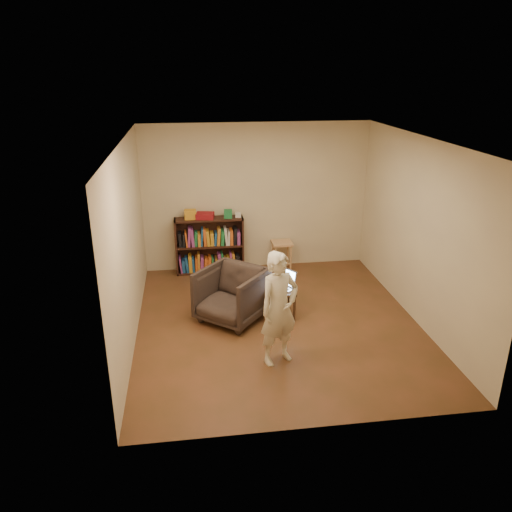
{
  "coord_description": "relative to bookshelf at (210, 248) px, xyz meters",
  "views": [
    {
      "loc": [
        -1.2,
        -6.29,
        3.49
      ],
      "look_at": [
        -0.27,
        0.35,
        0.92
      ],
      "focal_mm": 35.0,
      "sensor_mm": 36.0,
      "label": 1
    }
  ],
  "objects": [
    {
      "name": "person",
      "position": [
        0.69,
        -3.06,
        0.29
      ],
      "size": [
        0.63,
        0.54,
        1.45
      ],
      "primitive_type": "imported",
      "rotation": [
        0.0,
        0.0,
        0.43
      ],
      "color": "beige",
      "rests_on": "floor"
    },
    {
      "name": "wall_back",
      "position": [
        0.86,
        0.16,
        0.86
      ],
      "size": [
        4.0,
        0.0,
        4.0
      ],
      "primitive_type": "plane",
      "rotation": [
        1.57,
        0.0,
        0.0
      ],
      "color": "#BAA88D",
      "rests_on": "floor"
    },
    {
      "name": "side_table",
      "position": [
        0.92,
        -1.89,
        -0.08
      ],
      "size": [
        0.43,
        0.43,
        0.44
      ],
      "color": "black",
      "rests_on": "floor"
    },
    {
      "name": "ceiling",
      "position": [
        0.86,
        -2.09,
        2.16
      ],
      "size": [
        4.5,
        4.5,
        0.0
      ],
      "primitive_type": "plane",
      "color": "white",
      "rests_on": "wall_back"
    },
    {
      "name": "box_yellow",
      "position": [
        -0.31,
        -0.01,
        0.64
      ],
      "size": [
        0.2,
        0.15,
        0.16
      ],
      "primitive_type": "cube",
      "rotation": [
        0.0,
        0.0,
        0.01
      ],
      "color": "gold",
      "rests_on": "bookshelf"
    },
    {
      "name": "floor",
      "position": [
        0.86,
        -2.09,
        -0.44
      ],
      "size": [
        4.5,
        4.5,
        0.0
      ],
      "primitive_type": "plane",
      "color": "#452F16",
      "rests_on": "ground"
    },
    {
      "name": "box_white",
      "position": [
        0.52,
        -0.01,
        0.6
      ],
      "size": [
        0.11,
        0.11,
        0.08
      ],
      "primitive_type": "cube",
      "rotation": [
        0.0,
        0.0,
        -0.12
      ],
      "color": "silver",
      "rests_on": "bookshelf"
    },
    {
      "name": "stool",
      "position": [
        1.3,
        -0.06,
        -0.02
      ],
      "size": [
        0.36,
        0.36,
        0.52
      ],
      "color": "tan",
      "rests_on": "floor"
    },
    {
      "name": "bookshelf",
      "position": [
        0.0,
        0.0,
        0.0
      ],
      "size": [
        1.2,
        0.3,
        1.0
      ],
      "color": "black",
      "rests_on": "floor"
    },
    {
      "name": "laptop",
      "position": [
        0.95,
        -1.85,
        0.06
      ],
      "size": [
        0.48,
        0.49,
        0.28
      ],
      "rotation": [
        0.0,
        0.0,
        -0.98
      ],
      "color": "#B5B4B9",
      "rests_on": "side_table"
    },
    {
      "name": "box_green",
      "position": [
        0.34,
        -0.03,
        0.63
      ],
      "size": [
        0.15,
        0.15,
        0.14
      ],
      "primitive_type": "cube",
      "rotation": [
        0.0,
        0.0,
        -0.11
      ],
      "color": "#1D703A",
      "rests_on": "bookshelf"
    },
    {
      "name": "wall_right",
      "position": [
        2.86,
        -2.09,
        0.86
      ],
      "size": [
        0.0,
        4.5,
        4.5
      ],
      "primitive_type": "plane",
      "rotation": [
        1.57,
        0.0,
        -1.57
      ],
      "color": "#BAA88D",
      "rests_on": "floor"
    },
    {
      "name": "red_cloth",
      "position": [
        -0.06,
        -0.02,
        0.61
      ],
      "size": [
        0.34,
        0.27,
        0.1
      ],
      "primitive_type": "cube",
      "rotation": [
        0.0,
        0.0,
        -0.18
      ],
      "color": "maroon",
      "rests_on": "bookshelf"
    },
    {
      "name": "armchair",
      "position": [
        0.21,
        -1.89,
        -0.05
      ],
      "size": [
        1.2,
        1.2,
        0.79
      ],
      "primitive_type": "imported",
      "rotation": [
        0.0,
        0.0,
        -0.69
      ],
      "color": "#322821",
      "rests_on": "floor"
    },
    {
      "name": "wall_left",
      "position": [
        -1.14,
        -2.09,
        0.86
      ],
      "size": [
        0.0,
        4.5,
        4.5
      ],
      "primitive_type": "plane",
      "rotation": [
        1.57,
        0.0,
        1.57
      ],
      "color": "#BAA88D",
      "rests_on": "floor"
    }
  ]
}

